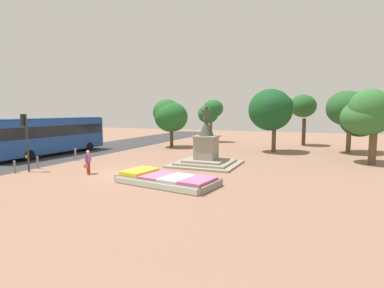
# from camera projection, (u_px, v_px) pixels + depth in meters

# --- Properties ---
(ground_plane) EXTENTS (90.78, 90.78, 0.00)m
(ground_plane) POSITION_uv_depth(u_px,v_px,m) (127.00, 174.00, 19.63)
(ground_plane) COLOR #8C6651
(street_asphalt_strip) EXTENTS (7.48, 79.43, 0.01)m
(street_asphalt_strip) POSITION_uv_depth(u_px,v_px,m) (12.00, 163.00, 23.79)
(street_asphalt_strip) COLOR #333335
(street_asphalt_strip) RESTS_ON ground_plane
(flower_planter) EXTENTS (6.07, 3.40, 0.61)m
(flower_planter) POSITION_uv_depth(u_px,v_px,m) (166.00, 180.00, 16.90)
(flower_planter) COLOR #38281C
(flower_planter) RESTS_ON ground_plane
(statue_monument) EXTENTS (4.87, 4.87, 4.53)m
(statue_monument) POSITION_uv_depth(u_px,v_px,m) (206.00, 153.00, 22.82)
(statue_monument) COLOR gray
(statue_monument) RESTS_ON ground_plane
(traffic_light_near_crossing) EXTENTS (0.42, 0.31, 3.90)m
(traffic_light_near_crossing) POSITION_uv_depth(u_px,v_px,m) (25.00, 132.00, 20.02)
(traffic_light_near_crossing) COLOR #2D2D33
(traffic_light_near_crossing) RESTS_ON ground_plane
(city_bus) EXTENTS (2.75, 11.49, 3.46)m
(city_bus) POSITION_uv_depth(u_px,v_px,m) (51.00, 134.00, 27.84)
(city_bus) COLOR #1E4799
(city_bus) RESTS_ON ground_plane
(pedestrian_with_handbag) EXTENTS (0.28, 0.73, 1.57)m
(pedestrian_with_handbag) POSITION_uv_depth(u_px,v_px,m) (88.00, 161.00, 19.49)
(pedestrian_with_handbag) COLOR red
(pedestrian_with_handbag) RESTS_ON ground_plane
(kerb_bollard_mid_a) EXTENTS (0.15, 0.15, 0.87)m
(kerb_bollard_mid_a) POSITION_uv_depth(u_px,v_px,m) (15.00, 167.00, 19.73)
(kerb_bollard_mid_a) COLOR slate
(kerb_bollard_mid_a) RESTS_ON ground_plane
(kerb_bollard_mid_b) EXTENTS (0.16, 0.16, 0.89)m
(kerb_bollard_mid_b) POSITION_uv_depth(u_px,v_px,m) (38.00, 162.00, 21.34)
(kerb_bollard_mid_b) COLOR slate
(kerb_bollard_mid_b) RESTS_ON ground_plane
(kerb_bollard_north) EXTENTS (0.17, 0.17, 1.07)m
(kerb_bollard_north) POSITION_uv_depth(u_px,v_px,m) (75.00, 154.00, 24.77)
(kerb_bollard_north) COLOR slate
(kerb_bollard_north) RESTS_ON ground_plane
(park_tree_far_left) EXTENTS (3.01, 3.69, 6.08)m
(park_tree_far_left) POSITION_uv_depth(u_px,v_px,m) (303.00, 106.00, 35.59)
(park_tree_far_left) COLOR #4C3823
(park_tree_far_left) RESTS_ON ground_plane
(park_tree_behind_statue) EXTENTS (5.13, 5.24, 6.07)m
(park_tree_behind_statue) POSITION_uv_depth(u_px,v_px,m) (354.00, 114.00, 29.21)
(park_tree_behind_statue) COLOR brown
(park_tree_behind_statue) RESTS_ON ground_plane
(park_tree_far_right) EXTENTS (4.30, 4.58, 6.29)m
(park_tree_far_right) POSITION_uv_depth(u_px,v_px,m) (272.00, 108.00, 29.64)
(park_tree_far_right) COLOR brown
(park_tree_far_right) RESTS_ON ground_plane
(park_tree_street_side) EXTENTS (3.33, 2.89, 5.63)m
(park_tree_street_side) POSITION_uv_depth(u_px,v_px,m) (210.00, 112.00, 39.69)
(park_tree_street_side) COLOR brown
(park_tree_street_side) RESTS_ON ground_plane
(park_tree_mid_canopy) EXTENTS (3.69, 3.96, 5.78)m
(park_tree_mid_canopy) POSITION_uv_depth(u_px,v_px,m) (368.00, 114.00, 22.98)
(park_tree_mid_canopy) COLOR brown
(park_tree_mid_canopy) RESTS_ON ground_plane
(park_tree_distant) EXTENTS (3.99, 4.00, 5.46)m
(park_tree_distant) POSITION_uv_depth(u_px,v_px,m) (170.00, 115.00, 33.92)
(park_tree_distant) COLOR #4C3823
(park_tree_distant) RESTS_ON ground_plane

